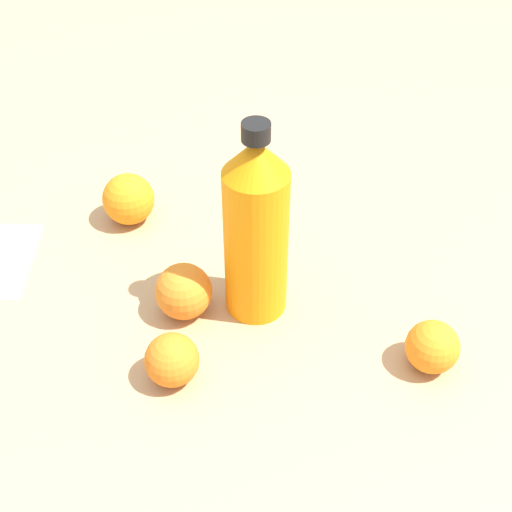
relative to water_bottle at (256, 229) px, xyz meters
name	(u,v)px	position (x,y,z in m)	size (l,w,h in m)	color
ground_plane	(238,295)	(-0.01, 0.02, -0.12)	(2.40, 2.40, 0.00)	tan
water_bottle	(256,229)	(0.00, 0.00, 0.00)	(0.08, 0.08, 0.26)	orange
orange_0	(129,199)	(-0.08, 0.23, -0.09)	(0.07, 0.07, 0.07)	orange
orange_1	(172,360)	(-0.14, -0.06, -0.09)	(0.06, 0.06, 0.06)	orange
orange_2	(432,347)	(0.13, -0.18, -0.09)	(0.06, 0.06, 0.06)	orange
orange_3	(184,291)	(-0.08, 0.03, -0.09)	(0.07, 0.07, 0.07)	orange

